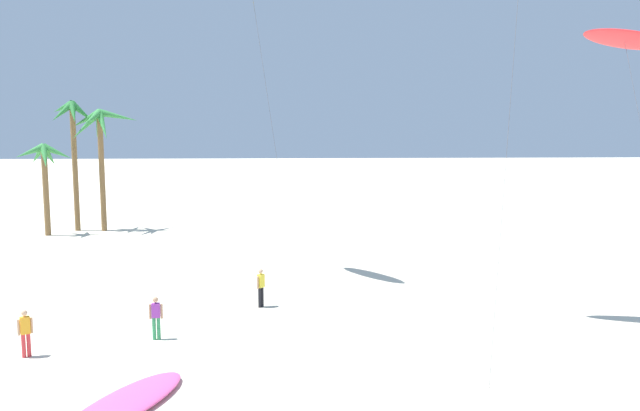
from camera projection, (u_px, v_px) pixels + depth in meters
palm_tree_0 at (44, 164)px, 45.38m from camera, size 3.72×3.33×6.70m
palm_tree_1 at (73, 130)px, 47.21m from camera, size 3.61×3.57×9.83m
palm_tree_2 at (100, 131)px, 47.08m from camera, size 5.35×4.89×9.19m
flying_kite_2 at (625, 39)px, 29.86m from camera, size 3.03×9.39×12.98m
grounded_kite_0 at (125, 403)px, 17.79m from camera, size 3.56×5.08×0.28m
person_foreground_walker at (25, 331)px, 21.64m from camera, size 0.45×0.33×1.67m
person_near_left at (261, 286)px, 27.65m from camera, size 0.35×0.42×1.72m
person_mid_field at (156, 316)px, 23.43m from camera, size 0.51×0.23×1.63m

